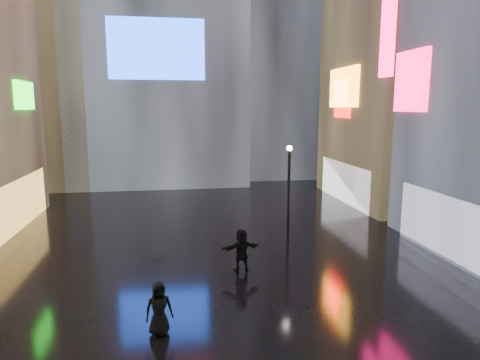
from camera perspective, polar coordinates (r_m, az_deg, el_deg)
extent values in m
plane|color=black|center=(21.97, -3.41, -9.45)|extent=(140.00, 140.00, 0.00)
cube|color=#FFC659|center=(28.72, -27.42, -2.87)|extent=(0.20, 10.00, 3.00)
cube|color=#1DED1A|center=(29.82, -26.84, 10.03)|extent=(0.25, 3.00, 1.71)
cube|color=white|center=(22.75, 26.66, -5.87)|extent=(0.20, 9.00, 3.00)
cube|color=#FF0C54|center=(25.36, 21.88, 12.13)|extent=(0.25, 2.99, 3.26)
cube|color=black|center=(36.23, 22.23, 19.81)|extent=(10.00, 12.00, 28.00)
cube|color=white|center=(33.85, 13.78, -0.30)|extent=(0.20, 9.00, 3.00)
cube|color=orange|center=(33.60, 13.65, 11.90)|extent=(0.25, 4.92, 2.91)
cube|color=#FF180C|center=(33.68, 13.52, 10.50)|extent=(0.25, 2.63, 2.87)
cube|color=#194CFF|center=(37.88, -11.08, 16.78)|extent=(8.00, 0.20, 5.00)
cube|color=black|center=(48.95, 4.29, 21.19)|extent=(12.00, 12.00, 34.00)
cube|color=black|center=(44.68, -25.76, 16.20)|extent=(10.00, 10.00, 26.00)
cylinder|color=black|center=(23.25, 6.49, -2.04)|extent=(0.16, 0.16, 5.00)
sphere|color=white|center=(22.87, 6.62, 4.23)|extent=(0.30, 0.30, 0.30)
imported|color=black|center=(14.36, -10.75, -16.50)|extent=(0.97, 0.73, 1.78)
imported|color=black|center=(19.17, 0.19, -9.31)|extent=(1.84, 0.86, 1.91)
imported|color=black|center=(13.84, -10.92, -11.65)|extent=(1.07, 1.06, 0.82)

